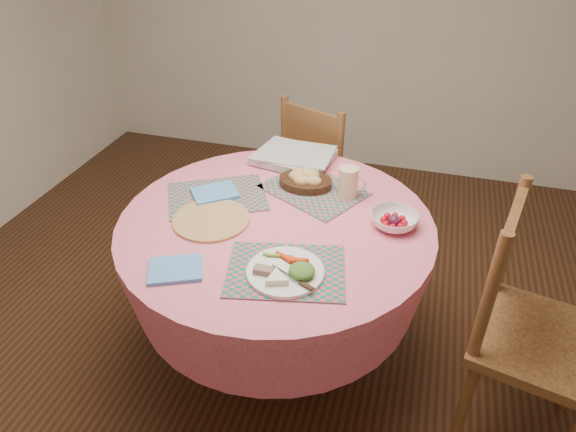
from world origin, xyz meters
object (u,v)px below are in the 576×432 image
at_px(chair_back, 324,172).
at_px(dining_table, 276,259).
at_px(dinner_plate, 287,271).
at_px(fruit_bowl, 394,220).
at_px(chair_right, 527,326).
at_px(latte_mug, 349,182).
at_px(wicker_trivet, 211,220).
at_px(bread_bowl, 305,179).

bearing_deg(chair_back, dining_table, 112.57).
bearing_deg(dinner_plate, fruit_bowl, 51.75).
height_order(chair_right, dinner_plate, chair_right).
bearing_deg(latte_mug, wicker_trivet, -145.75).
height_order(dining_table, dinner_plate, dinner_plate).
distance_m(chair_back, latte_mug, 0.77).
height_order(chair_back, dinner_plate, chair_back).
height_order(bread_bowl, fruit_bowl, bread_bowl).
bearing_deg(chair_back, latte_mug, 132.66).
height_order(wicker_trivet, latte_mug, latte_mug).
bearing_deg(fruit_bowl, latte_mug, 141.73).
xyz_separation_m(wicker_trivet, dinner_plate, (0.38, -0.23, 0.02)).
bearing_deg(dinner_plate, latte_mug, 79.62).
xyz_separation_m(chair_back, wicker_trivet, (-0.24, -0.98, 0.27)).
height_order(bread_bowl, latte_mug, latte_mug).
xyz_separation_m(bread_bowl, fruit_bowl, (0.40, -0.20, -0.01)).
relative_size(latte_mug, fruit_bowl, 0.63).
height_order(dining_table, latte_mug, latte_mug).
height_order(dining_table, chair_right, chair_right).
bearing_deg(fruit_bowl, dining_table, -168.94).
distance_m(chair_back, bread_bowl, 0.69).
xyz_separation_m(chair_back, fruit_bowl, (0.45, -0.82, 0.29)).
distance_m(dining_table, latte_mug, 0.44).
distance_m(chair_right, latte_mug, 0.85).
distance_m(dinner_plate, latte_mug, 0.57).
distance_m(chair_right, chair_back, 1.38).
xyz_separation_m(wicker_trivet, latte_mug, (0.48, 0.33, 0.06)).
relative_size(chair_back, wicker_trivet, 3.09).
relative_size(bread_bowl, fruit_bowl, 1.11).
bearing_deg(fruit_bowl, dinner_plate, -128.25).
distance_m(wicker_trivet, latte_mug, 0.58).
bearing_deg(chair_right, latte_mug, 78.58).
relative_size(bread_bowl, latte_mug, 1.78).
relative_size(dining_table, wicker_trivet, 4.13).
height_order(dining_table, wicker_trivet, wicker_trivet).
distance_m(chair_right, dinner_plate, 0.90).
relative_size(chair_right, wicker_trivet, 3.36).
bearing_deg(fruit_bowl, wicker_trivet, -166.80).
distance_m(dinner_plate, fruit_bowl, 0.50).
relative_size(chair_back, fruit_bowl, 4.49).
distance_m(chair_back, fruit_bowl, 0.98).
distance_m(dining_table, dinner_plate, 0.40).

